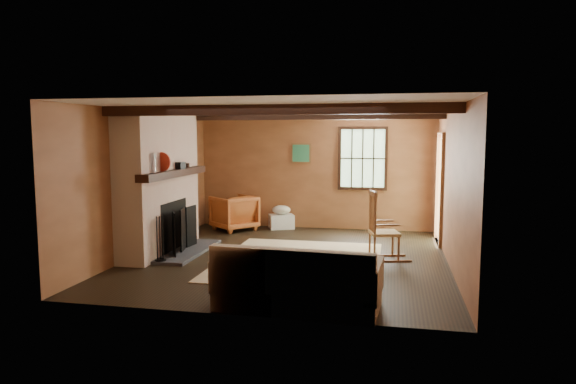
% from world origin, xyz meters
% --- Properties ---
extents(ground, '(5.50, 5.50, 0.00)m').
position_xyz_m(ground, '(0.00, 0.00, 0.00)').
color(ground, black).
rests_on(ground, ground).
extents(room_envelope, '(5.02, 5.52, 2.44)m').
position_xyz_m(room_envelope, '(0.22, 0.26, 1.63)').
color(room_envelope, '#9E5B38').
rests_on(room_envelope, ground).
extents(fireplace, '(1.02, 2.30, 2.40)m').
position_xyz_m(fireplace, '(-2.23, -0.00, 1.10)').
color(fireplace, '#9D553C').
rests_on(fireplace, ground).
extents(rug, '(2.50, 3.00, 0.01)m').
position_xyz_m(rug, '(0.20, -0.20, 0.00)').
color(rug, tan).
rests_on(rug, ground).
extents(rocking_chair, '(0.89, 0.60, 1.12)m').
position_xyz_m(rocking_chair, '(1.47, 0.19, 0.47)').
color(rocking_chair, tan).
rests_on(rocking_chair, ground).
extents(sofa, '(1.93, 0.95, 0.76)m').
position_xyz_m(sofa, '(0.59, -2.40, 0.27)').
color(sofa, silver).
rests_on(sofa, ground).
extents(firewood_pile, '(0.75, 0.14, 0.27)m').
position_xyz_m(firewood_pile, '(-1.97, 2.60, 0.14)').
color(firewood_pile, brown).
rests_on(firewood_pile, ground).
extents(laundry_basket, '(0.61, 0.55, 0.30)m').
position_xyz_m(laundry_basket, '(-0.69, 2.52, 0.15)').
color(laundry_basket, white).
rests_on(laundry_basket, ground).
extents(basket_pillow, '(0.48, 0.43, 0.20)m').
position_xyz_m(basket_pillow, '(-0.69, 2.52, 0.40)').
color(basket_pillow, silver).
rests_on(basket_pillow, laundry_basket).
extents(armchair, '(1.12, 1.12, 0.74)m').
position_xyz_m(armchair, '(-1.62, 2.14, 0.37)').
color(armchair, '#BF6026').
rests_on(armchair, ground).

